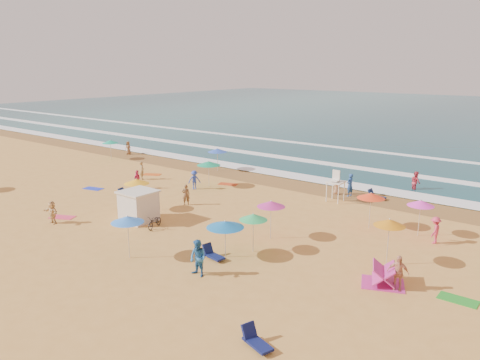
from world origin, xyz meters
The scene contains 13 objects.
ground centered at (0.00, 0.00, 0.00)m, with size 220.00×220.00×0.00m, color gold.
ocean centered at (0.00, 84.00, 0.00)m, with size 220.00×140.00×0.18m, color #0C4756.
wet_sand centered at (0.00, 12.50, 0.01)m, with size 220.00×220.00×0.00m, color olive.
surf_foam centered at (0.00, 21.32, 0.10)m, with size 200.00×18.70×0.05m.
cabana centered at (-2.93, -2.61, 1.00)m, with size 2.00×2.00×2.00m, color silver.
cabana_roof centered at (-2.93, -2.61, 2.06)m, with size 2.20×2.20×0.12m, color silver.
bicycle centered at (-1.03, -2.91, 0.43)m, with size 0.56×1.62×0.85m, color black.
lifeguard_stand centered at (5.42, 9.90, 1.05)m, with size 1.20×1.20×2.10m, color white, non-canonical shape.
beach_umbrellas centered at (-1.20, -0.03, 2.10)m, with size 50.12×31.99×0.80m.
loungers centered at (4.26, -2.76, 0.17)m, with size 59.13×24.78×0.34m.
towels centered at (-0.31, -3.03, 0.01)m, with size 41.04×22.43×0.03m.
popup_tents centered at (16.33, 0.98, 0.60)m, with size 7.45×7.23×1.20m.
beachgoers centered at (-0.88, 3.64, 0.83)m, with size 43.58×25.77×2.14m.
Camera 1 is at (21.14, -22.24, 10.33)m, focal length 35.00 mm.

